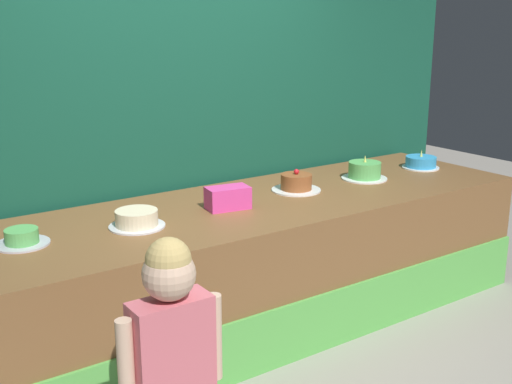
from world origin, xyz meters
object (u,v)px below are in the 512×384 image
object	(u,v)px
cake_left	(137,219)
pink_box	(228,198)
cake_right	(365,171)
cake_far_right	(421,162)
cake_far_left	(22,238)
cake_center	(296,183)
child_figure	(171,339)

from	to	relation	value
cake_left	pink_box	bearing A→B (deg)	0.91
cake_right	cake_far_right	size ratio (longest dim) A/B	1.15
pink_box	cake_left	xyz separation A→B (m)	(-0.61, -0.01, -0.02)
cake_far_left	cake_far_right	bearing A→B (deg)	0.23
cake_far_left	cake_center	size ratio (longest dim) A/B	0.83
pink_box	cake_left	size ratio (longest dim) A/B	0.82
pink_box	cake_right	world-z (taller)	cake_right
pink_box	cake_far_right	distance (m)	1.83
child_figure	pink_box	distance (m)	1.53
child_figure	pink_box	world-z (taller)	child_figure
child_figure	cake_far_right	size ratio (longest dim) A/B	4.07
cake_center	cake_right	bearing A→B (deg)	-2.62
child_figure	cake_right	bearing A→B (deg)	28.88
pink_box	cake_center	world-z (taller)	cake_center
cake_right	cake_far_right	bearing A→B (deg)	0.51
cake_left	cake_center	distance (m)	1.22
child_figure	cake_far_left	bearing A→B (deg)	100.47
cake_far_left	cake_left	world-z (taller)	cake_left
child_figure	cake_right	world-z (taller)	child_figure
pink_box	cake_center	xyz separation A→B (m)	(0.61, 0.10, -0.02)
cake_far_left	cake_right	bearing A→B (deg)	0.16
pink_box	cake_left	world-z (taller)	pink_box
cake_left	cake_center	size ratio (longest dim) A/B	0.94
child_figure	cake_far_right	bearing A→B (deg)	23.48
child_figure	cake_center	bearing A→B (deg)	37.90
cake_center	cake_far_left	bearing A→B (deg)	-178.91
cake_left	cake_right	xyz separation A→B (m)	(1.83, 0.08, 0.01)
cake_far_left	cake_left	size ratio (longest dim) A/B	0.89
cake_right	cake_far_right	world-z (taller)	cake_right
cake_right	cake_far_right	xyz separation A→B (m)	(0.61, 0.01, -0.02)
child_figure	cake_far_left	world-z (taller)	child_figure
cake_left	cake_center	world-z (taller)	cake_center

